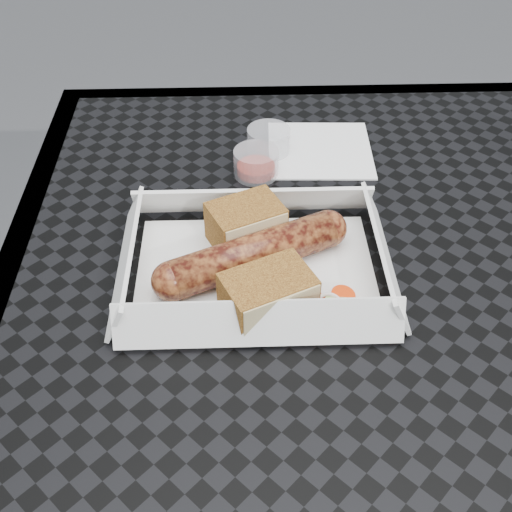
{
  "coord_description": "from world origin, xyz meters",
  "views": [
    {
      "loc": [
        -0.17,
        -0.4,
        1.16
      ],
      "look_at": [
        -0.15,
        0.02,
        0.78
      ],
      "focal_mm": 45.0,
      "sensor_mm": 36.0,
      "label": 1
    }
  ],
  "objects": [
    {
      "name": "patio_table",
      "position": [
        0.0,
        0.0,
        0.67
      ],
      "size": [
        0.8,
        0.8,
        0.74
      ],
      "color": "black",
      "rests_on": "ground"
    },
    {
      "name": "food_tray",
      "position": [
        -0.15,
        0.03,
        0.75
      ],
      "size": [
        0.22,
        0.15,
        0.0
      ],
      "primitive_type": "cube",
      "color": "white",
      "rests_on": "patio_table"
    },
    {
      "name": "bratwurst",
      "position": [
        -0.15,
        0.04,
        0.77
      ],
      "size": [
        0.18,
        0.1,
        0.04
      ],
      "rotation": [
        0.0,
        0.0,
        0.43
      ],
      "color": "brown",
      "rests_on": "food_tray"
    },
    {
      "name": "bread_near",
      "position": [
        -0.16,
        0.07,
        0.77
      ],
      "size": [
        0.08,
        0.07,
        0.04
      ],
      "primitive_type": "cube",
      "rotation": [
        0.0,
        0.0,
        0.43
      ],
      "color": "#916124",
      "rests_on": "food_tray"
    },
    {
      "name": "bread_far",
      "position": [
        -0.14,
        -0.02,
        0.77
      ],
      "size": [
        0.09,
        0.08,
        0.04
      ],
      "primitive_type": "cube",
      "rotation": [
        0.0,
        0.0,
        0.43
      ],
      "color": "#916124",
      "rests_on": "food_tray"
    },
    {
      "name": "veg_garnish",
      "position": [
        -0.09,
        -0.02,
        0.75
      ],
      "size": [
        0.03,
        0.03,
        0.0
      ],
      "color": "#ED3A0A",
      "rests_on": "food_tray"
    },
    {
      "name": "napkin",
      "position": [
        -0.07,
        0.24,
        0.75
      ],
      "size": [
        0.12,
        0.12,
        0.0
      ],
      "primitive_type": "cube",
      "rotation": [
        0.0,
        0.0,
        -0.04
      ],
      "color": "white",
      "rests_on": "patio_table"
    },
    {
      "name": "condiment_cup_sauce",
      "position": [
        -0.15,
        0.19,
        0.76
      ],
      "size": [
        0.05,
        0.05,
        0.03
      ],
      "primitive_type": "cylinder",
      "color": "#991A0B",
      "rests_on": "patio_table"
    },
    {
      "name": "condiment_cup_empty",
      "position": [
        -0.13,
        0.24,
        0.76
      ],
      "size": [
        0.05,
        0.05,
        0.03
      ],
      "primitive_type": "cylinder",
      "color": "silver",
      "rests_on": "patio_table"
    }
  ]
}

